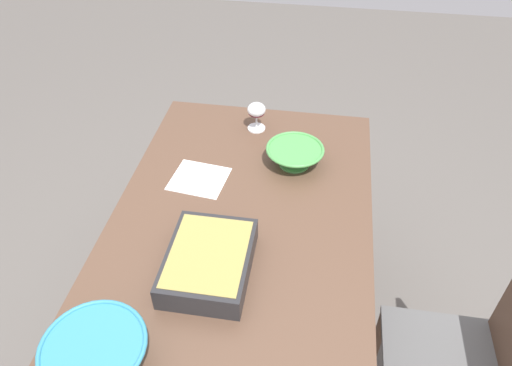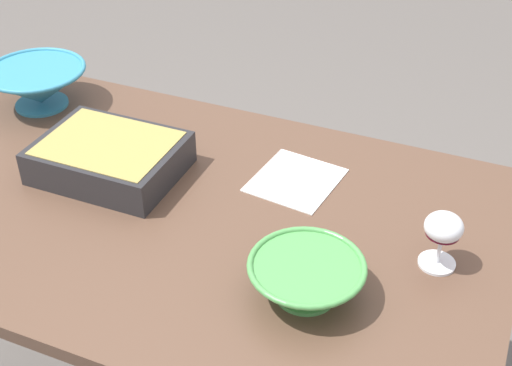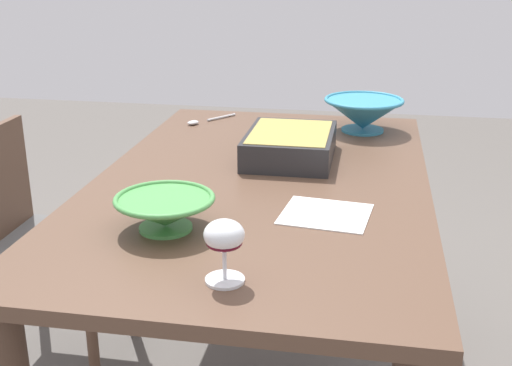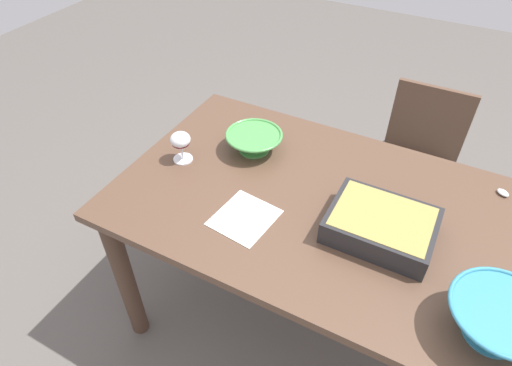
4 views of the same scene
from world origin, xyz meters
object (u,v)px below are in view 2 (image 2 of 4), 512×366
(casserole_dish, at_px, (109,156))
(dining_table, at_px, (175,244))
(napkin, at_px, (296,180))
(wine_glass, at_px, (443,231))
(mixing_bowl, at_px, (306,277))
(small_bowl, at_px, (38,85))

(casserole_dish, bearing_deg, dining_table, 164.14)
(dining_table, relative_size, napkin, 7.42)
(napkin, bearing_deg, dining_table, 40.32)
(wine_glass, bearing_deg, dining_table, 3.02)
(wine_glass, relative_size, mixing_bowl, 0.56)
(wine_glass, height_order, casserole_dish, wine_glass)
(casserole_dish, height_order, napkin, casserole_dish)
(casserole_dish, relative_size, mixing_bowl, 1.46)
(wine_glass, bearing_deg, casserole_dish, -1.68)
(dining_table, distance_m, small_bowl, 0.62)
(casserole_dish, distance_m, mixing_bowl, 0.60)
(mixing_bowl, bearing_deg, wine_glass, -139.44)
(wine_glass, xyz_separation_m, casserole_dish, (0.77, -0.02, -0.04))
(wine_glass, distance_m, casserole_dish, 0.77)
(casserole_dish, distance_m, napkin, 0.44)
(casserole_dish, bearing_deg, mixing_bowl, 159.92)
(dining_table, xyz_separation_m, casserole_dish, (0.19, -0.05, 0.16))
(casserole_dish, relative_size, napkin, 1.62)
(wine_glass, bearing_deg, small_bowl, -11.33)
(dining_table, bearing_deg, mixing_bowl, 157.86)
(casserole_dish, bearing_deg, napkin, -161.59)
(small_bowl, relative_size, napkin, 1.33)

